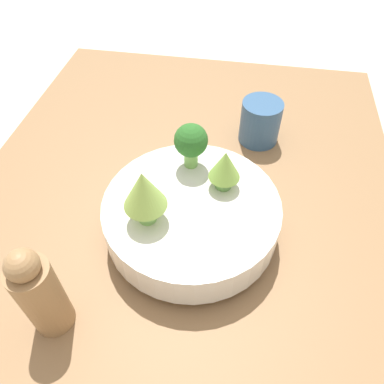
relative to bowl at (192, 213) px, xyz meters
name	(u,v)px	position (x,y,z in m)	size (l,w,h in m)	color
ground_plane	(175,239)	(0.00, 0.03, -0.07)	(6.00, 6.00, 0.00)	beige
table	(174,234)	(0.00, 0.03, -0.06)	(1.13, 0.77, 0.03)	olive
bowl	(192,213)	(0.00, 0.00, 0.00)	(0.27, 0.27, 0.07)	silver
broccoli_floret_right	(191,142)	(0.08, 0.02, 0.08)	(0.05, 0.05, 0.08)	#7AB256
romanesco_piece_near	(225,167)	(0.04, -0.04, 0.07)	(0.05, 0.05, 0.07)	#609347
romanesco_piece_far	(144,192)	(-0.04, 0.06, 0.09)	(0.06, 0.06, 0.09)	#7AB256
cup	(260,122)	(0.25, -0.10, 0.00)	(0.08, 0.08, 0.09)	#33567F
pepper_mill	(40,293)	(-0.18, 0.16, 0.04)	(0.05, 0.05, 0.16)	#997047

